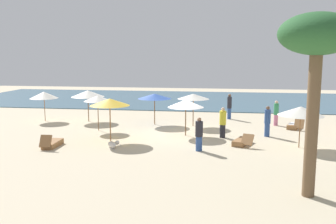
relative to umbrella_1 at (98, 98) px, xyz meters
The scene contains 20 objects.
ground_plane 5.43m from the umbrella_1, ahead, with size 60.00×60.00×0.00m, color beige.
ocean_water 17.22m from the umbrella_1, 72.99° to the left, with size 48.00×16.00×0.06m, color #3D6075.
umbrella_1 is the anchor object (origin of this frame).
umbrella_2 3.45m from the umbrella_1, 120.34° to the left, with size 2.29×2.29×2.19m.
umbrella_3 5.55m from the umbrella_1, ahead, with size 2.08×2.08×2.10m.
umbrella_4 3.97m from the umbrella_1, 38.87° to the left, with size 2.24×2.24×2.09m.
umbrella_5 6.17m from the umbrella_1, 22.51° to the left, with size 2.09×2.09×2.13m.
umbrella_6 5.55m from the umbrella_1, 151.17° to the left, with size 1.95×1.95×2.08m.
umbrella_7 11.82m from the umbrella_1, 12.91° to the right, with size 2.29×2.29×2.11m.
umbrella_8 3.10m from the umbrella_1, 59.05° to the right, with size 2.16×2.16×2.35m.
lounger_0 12.53m from the umbrella_1, 11.38° to the left, with size 1.10×1.79×0.69m.
lounger_1 4.82m from the umbrella_1, 102.97° to the right, with size 0.65×1.66×0.74m.
lounger_3 9.21m from the umbrella_1, 15.74° to the right, with size 1.15×1.80×0.67m.
person_0 10.25m from the umbrella_1, ahead, with size 0.44×0.44×1.77m.
person_1 7.76m from the umbrella_1, 31.77° to the right, with size 0.53×0.53×1.67m.
person_2 11.67m from the umbrella_1, 16.54° to the left, with size 0.42×0.42×1.66m.
person_3 7.78m from the umbrella_1, ahead, with size 0.52×0.52×1.74m.
person_5 9.77m from the umbrella_1, 33.54° to the left, with size 0.39×0.39×1.84m.
palm_0 14.47m from the umbrella_1, 41.73° to the right, with size 2.47×2.47×6.04m.
dog 5.06m from the umbrella_1, 62.62° to the right, with size 0.70×0.75×0.37m.
Camera 1 is at (2.66, -21.38, 4.75)m, focal length 40.14 mm.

